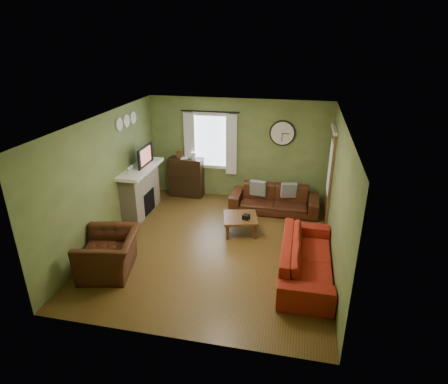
% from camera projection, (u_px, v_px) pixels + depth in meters
% --- Properties ---
extents(floor, '(4.60, 5.20, 0.00)m').
position_uv_depth(floor, '(215.00, 246.00, 7.73)').
color(floor, brown).
rests_on(floor, ground).
extents(ceiling, '(4.60, 5.20, 0.00)m').
position_uv_depth(ceiling, '(214.00, 121.00, 6.71)').
color(ceiling, white).
rests_on(ceiling, ground).
extents(wall_left, '(0.00, 5.20, 2.60)m').
position_uv_depth(wall_left, '(106.00, 179.00, 7.66)').
color(wall_left, olive).
rests_on(wall_left, ground).
extents(wall_right, '(0.00, 5.20, 2.60)m').
position_uv_depth(wall_right, '(338.00, 198.00, 6.78)').
color(wall_right, olive).
rests_on(wall_right, ground).
extents(wall_back, '(4.60, 0.00, 2.60)m').
position_uv_depth(wall_back, '(238.00, 150.00, 9.56)').
color(wall_back, olive).
rests_on(wall_back, ground).
extents(wall_front, '(4.60, 0.00, 2.60)m').
position_uv_depth(wall_front, '(169.00, 262.00, 4.88)').
color(wall_front, olive).
rests_on(wall_front, ground).
extents(fireplace, '(0.40, 1.40, 1.10)m').
position_uv_depth(fireplace, '(141.00, 192.00, 8.95)').
color(fireplace, tan).
rests_on(fireplace, floor).
extents(firebox, '(0.04, 0.60, 0.55)m').
position_uv_depth(firebox, '(149.00, 202.00, 9.01)').
color(firebox, black).
rests_on(firebox, fireplace).
extents(mantel, '(0.58, 1.60, 0.08)m').
position_uv_depth(mantel, '(140.00, 169.00, 8.71)').
color(mantel, white).
rests_on(mantel, fireplace).
extents(tv, '(0.08, 0.60, 0.35)m').
position_uv_depth(tv, '(142.00, 158.00, 8.76)').
color(tv, black).
rests_on(tv, mantel).
extents(tv_screen, '(0.02, 0.62, 0.36)m').
position_uv_depth(tv_screen, '(145.00, 156.00, 8.72)').
color(tv_screen, '#994C3F').
rests_on(tv_screen, mantel).
extents(medallion_left, '(0.28, 0.28, 0.03)m').
position_uv_depth(medallion_left, '(119.00, 124.00, 8.00)').
color(medallion_left, white).
rests_on(medallion_left, wall_left).
extents(medallion_mid, '(0.28, 0.28, 0.03)m').
position_uv_depth(medallion_mid, '(126.00, 121.00, 8.32)').
color(medallion_mid, white).
rests_on(medallion_mid, wall_left).
extents(medallion_right, '(0.28, 0.28, 0.03)m').
position_uv_depth(medallion_right, '(133.00, 118.00, 8.63)').
color(medallion_right, white).
rests_on(medallion_right, wall_left).
extents(window_pane, '(1.00, 0.02, 1.30)m').
position_uv_depth(window_pane, '(211.00, 141.00, 9.60)').
color(window_pane, silver).
rests_on(window_pane, wall_back).
extents(curtain_rod, '(0.03, 0.03, 1.50)m').
position_uv_depth(curtain_rod, '(210.00, 112.00, 9.21)').
color(curtain_rod, black).
rests_on(curtain_rod, wall_back).
extents(curtain_left, '(0.28, 0.04, 1.55)m').
position_uv_depth(curtain_left, '(190.00, 143.00, 9.63)').
color(curtain_left, silver).
rests_on(curtain_left, wall_back).
extents(curtain_right, '(0.28, 0.04, 1.55)m').
position_uv_depth(curtain_right, '(231.00, 145.00, 9.42)').
color(curtain_right, silver).
rests_on(curtain_right, wall_back).
extents(wall_clock, '(0.64, 0.06, 0.64)m').
position_uv_depth(wall_clock, '(282.00, 133.00, 9.11)').
color(wall_clock, white).
rests_on(wall_clock, wall_back).
extents(door, '(0.05, 0.90, 2.10)m').
position_uv_depth(door, '(330.00, 175.00, 8.55)').
color(door, brown).
rests_on(door, floor).
extents(bookshelf, '(0.88, 0.37, 1.05)m').
position_uv_depth(bookshelf, '(186.00, 177.00, 9.94)').
color(bookshelf, black).
rests_on(bookshelf, floor).
extents(book, '(0.24, 0.29, 0.02)m').
position_uv_depth(book, '(181.00, 161.00, 9.76)').
color(book, '#553318').
rests_on(book, bookshelf).
extents(sofa_brown, '(2.12, 0.83, 0.62)m').
position_uv_depth(sofa_brown, '(274.00, 199.00, 9.12)').
color(sofa_brown, '#3C1B0F').
rests_on(sofa_brown, floor).
extents(pillow_left, '(0.40, 0.16, 0.38)m').
position_uv_depth(pillow_left, '(258.00, 188.00, 9.16)').
color(pillow_left, gray).
rests_on(pillow_left, sofa_brown).
extents(pillow_right, '(0.38, 0.20, 0.37)m').
position_uv_depth(pillow_right, '(289.00, 190.00, 9.04)').
color(pillow_right, gray).
rests_on(pillow_right, sofa_brown).
extents(sofa_red, '(0.90, 2.31, 0.67)m').
position_uv_depth(sofa_red, '(307.00, 258.00, 6.70)').
color(sofa_red, maroon).
rests_on(sofa_red, floor).
extents(armchair, '(1.19, 1.30, 0.73)m').
position_uv_depth(armchair, '(109.00, 253.00, 6.79)').
color(armchair, '#3C1B0F').
rests_on(armchair, floor).
extents(coffee_table, '(0.87, 0.87, 0.38)m').
position_uv_depth(coffee_table, '(240.00, 225.00, 8.18)').
color(coffee_table, '#553318').
rests_on(coffee_table, floor).
extents(tissue_box, '(0.17, 0.17, 0.10)m').
position_uv_depth(tissue_box, '(246.00, 218.00, 7.99)').
color(tissue_box, black).
rests_on(tissue_box, coffee_table).
extents(wine_glass_a, '(0.07, 0.07, 0.19)m').
position_uv_depth(wine_glass_a, '(129.00, 172.00, 8.13)').
color(wine_glass_a, white).
rests_on(wine_glass_a, mantel).
extents(wine_glass_b, '(0.07, 0.07, 0.19)m').
position_uv_depth(wine_glass_b, '(132.00, 170.00, 8.25)').
color(wine_glass_b, white).
rests_on(wine_glass_b, mantel).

